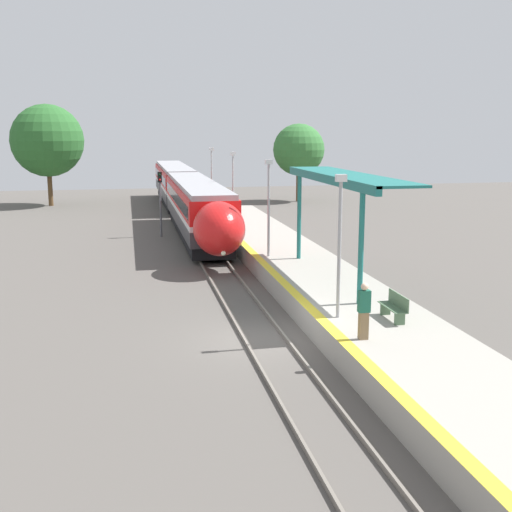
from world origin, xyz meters
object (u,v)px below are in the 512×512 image
at_px(lamppost_near, 340,236).
at_px(lamppost_far, 233,183).
at_px(railway_signal, 160,197).
at_px(lamppost_farthest, 212,172).
at_px(platform_bench, 395,306).
at_px(lamppost_mid, 269,201).
at_px(train, 185,194).
at_px(person_waiting, 364,310).

height_order(lamppost_near, lamppost_far, same).
relative_size(railway_signal, lamppost_farthest, 0.91).
distance_m(platform_bench, lamppost_mid, 11.97).
bearing_deg(railway_signal, lamppost_near, -78.74).
xyz_separation_m(train, lamppost_near, (2.38, -31.07, 1.52)).
bearing_deg(person_waiting, lamppost_far, 90.04).
bearing_deg(train, person_waiting, -85.89).
xyz_separation_m(platform_bench, lamppost_far, (-1.78, 22.56, 2.33)).
relative_size(person_waiting, railway_signal, 0.40).
bearing_deg(platform_bench, lamppost_farthest, 93.04).
relative_size(platform_bench, lamppost_farthest, 0.33).
distance_m(railway_signal, lamppost_mid, 13.58).
relative_size(platform_bench, lamppost_far, 0.33).
bearing_deg(railway_signal, lamppost_far, -20.32).
relative_size(lamppost_far, lamppost_farthest, 1.00).
relative_size(lamppost_mid, lamppost_far, 1.00).
bearing_deg(train, lamppost_near, -85.61).
bearing_deg(lamppost_farthest, lamppost_far, -90.00).
height_order(platform_bench, lamppost_farthest, lamppost_farthest).
distance_m(lamppost_near, lamppost_mid, 10.95).
xyz_separation_m(lamppost_near, lamppost_farthest, (0.00, 32.86, 0.00)).
height_order(person_waiting, lamppost_far, lamppost_far).
xyz_separation_m(person_waiting, lamppost_far, (-0.02, 24.28, 1.88)).
bearing_deg(lamppost_mid, lamppost_farthest, 90.00).
relative_size(train, lamppost_mid, 8.73).
bearing_deg(lamppost_mid, lamppost_near, -90.00).
xyz_separation_m(train, platform_bench, (4.16, -31.72, -0.80)).
relative_size(train, railway_signal, 9.59).
bearing_deg(lamppost_far, person_waiting, -89.96).
xyz_separation_m(platform_bench, lamppost_mid, (-1.78, 11.60, 2.33)).
relative_size(person_waiting, lamppost_farthest, 0.36).
bearing_deg(lamppost_farthest, person_waiting, -89.97).
bearing_deg(platform_bench, lamppost_far, 94.51).
height_order(platform_bench, railway_signal, railway_signal).
relative_size(platform_bench, railway_signal, 0.36).
xyz_separation_m(person_waiting, railway_signal, (-4.73, 26.02, 0.86)).
xyz_separation_m(lamppost_near, lamppost_mid, (0.00, 10.95, 0.00)).
distance_m(lamppost_mid, lamppost_farthest, 21.91).
bearing_deg(lamppost_near, lamppost_far, 90.00).
height_order(person_waiting, railway_signal, railway_signal).
bearing_deg(person_waiting, platform_bench, 44.35).
bearing_deg(train, platform_bench, -82.52).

